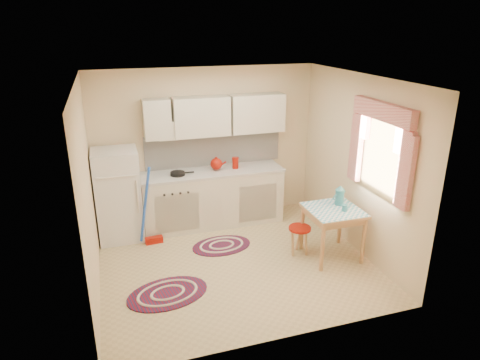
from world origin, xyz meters
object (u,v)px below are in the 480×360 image
fridge (118,195)px  base_cabinets (213,199)px  table (332,233)px  stool (299,240)px

fridge → base_cabinets: bearing=2.0°
base_cabinets → table: size_ratio=3.12×
base_cabinets → table: 2.03m
table → fridge: bearing=152.1°
fridge → stool: size_ratio=3.33×
base_cabinets → stool: 1.65m
base_cabinets → stool: bearing=-55.2°
fridge → stool: fridge is taller
base_cabinets → fridge: bearing=-178.0°
base_cabinets → stool: (0.93, -1.34, -0.23)m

